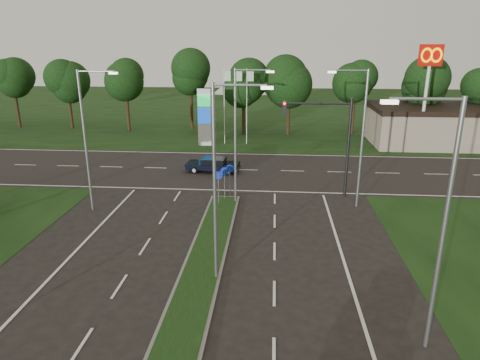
{
  "coord_description": "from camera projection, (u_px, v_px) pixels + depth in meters",
  "views": [
    {
      "loc": [
        3.29,
        -11.45,
        10.52
      ],
      "look_at": [
        1.24,
        14.33,
        2.2
      ],
      "focal_mm": 32.0,
      "sensor_mm": 36.0,
      "label": 1
    }
  ],
  "objects": [
    {
      "name": "mcdonalds_sign",
      "position": [
        429.0,
        71.0,
        40.88
      ],
      "size": [
        2.2,
        0.47,
        10.4
      ],
      "color": "silver",
      "rests_on": "ground"
    },
    {
      "name": "cross_road",
      "position": [
        235.0,
        170.0,
        37.12
      ],
      "size": [
        160.0,
        12.0,
        0.02
      ],
      "primitive_type": "cube",
      "color": "black",
      "rests_on": "ground"
    },
    {
      "name": "navy_sedan",
      "position": [
        213.0,
        164.0,
        36.34
      ],
      "size": [
        4.56,
        2.2,
        1.21
      ],
      "rotation": [
        0.0,
        0.0,
        1.48
      ],
      "color": "black",
      "rests_on": "ground"
    },
    {
      "name": "commercial_building",
      "position": [
        447.0,
        125.0,
        46.23
      ],
      "size": [
        16.0,
        9.0,
        4.0
      ],
      "primitive_type": "cube",
      "color": "gray",
      "rests_on": "ground"
    },
    {
      "name": "gas_pylon",
      "position": [
        207.0,
        116.0,
        45.01
      ],
      "size": [
        5.8,
        1.26,
        8.0
      ],
      "color": "silver",
      "rests_on": "ground"
    },
    {
      "name": "traffic_signal",
      "position": [
        330.0,
        132.0,
        29.45
      ],
      "size": [
        5.1,
        0.42,
        7.0
      ],
      "color": "black",
      "rests_on": "ground"
    },
    {
      "name": "median_kerb",
      "position": [
        192.0,
        302.0,
        18.12
      ],
      "size": [
        2.0,
        26.0,
        0.12
      ],
      "primitive_type": "cube",
      "color": "slate",
      "rests_on": "ground"
    },
    {
      "name": "streetlight_left_far",
      "position": [
        88.0,
        134.0,
        26.7
      ],
      "size": [
        2.53,
        0.22,
        9.0
      ],
      "color": "gray",
      "rests_on": "ground"
    },
    {
      "name": "streetlight_right_far",
      "position": [
        360.0,
        132.0,
        27.3
      ],
      "size": [
        2.53,
        0.22,
        9.0
      ],
      "rotation": [
        0.0,
        0.0,
        3.14
      ],
      "color": "gray",
      "rests_on": "ground"
    },
    {
      "name": "treeline_far",
      "position": [
        248.0,
        76.0,
        50.13
      ],
      "size": [
        6.0,
        6.0,
        9.9
      ],
      "color": "black",
      "rests_on": "ground"
    },
    {
      "name": "streetlight_median_near",
      "position": [
        219.0,
        175.0,
        18.4
      ],
      "size": [
        2.53,
        0.22,
        9.0
      ],
      "color": "gray",
      "rests_on": "ground"
    },
    {
      "name": "median_signs",
      "position": [
        224.0,
        177.0,
        29.38
      ],
      "size": [
        1.16,
        1.76,
        2.38
      ],
      "color": "gray",
      "rests_on": "ground"
    },
    {
      "name": "streetlight_right_near",
      "position": [
        439.0,
        217.0,
        14.02
      ],
      "size": [
        2.53,
        0.22,
        9.0
      ],
      "rotation": [
        0.0,
        0.0,
        3.14
      ],
      "color": "gray",
      "rests_on": "ground"
    },
    {
      "name": "streetlight_median_far",
      "position": [
        238.0,
        130.0,
        27.89
      ],
      "size": [
        2.53,
        0.22,
        9.0
      ],
      "color": "gray",
      "rests_on": "ground"
    },
    {
      "name": "verge_far",
      "position": [
        253.0,
        114.0,
        66.53
      ],
      "size": [
        160.0,
        50.0,
        0.02
      ],
      "primitive_type": "cube",
      "color": "black",
      "rests_on": "ground"
    }
  ]
}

